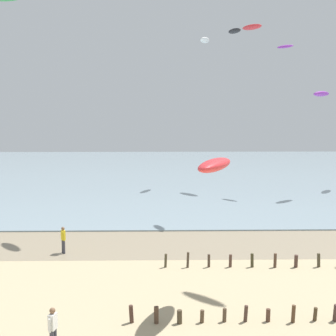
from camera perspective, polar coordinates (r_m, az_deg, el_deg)
name	(u,v)px	position (r m, az deg, el deg)	size (l,w,h in m)	color
wet_sand_strip	(137,244)	(31.49, -3.82, -9.45)	(120.00, 6.77, 0.01)	gray
sea	(150,172)	(69.15, -2.30, -0.45)	(160.00, 70.00, 0.10)	#7F939E
groyne_mid	(257,314)	(20.76, 11.02, -17.45)	(10.97, 0.35, 0.78)	#462F26
person_mid_beach	(53,328)	(18.46, -14.11, -18.76)	(0.31, 0.55, 1.71)	#383842
person_by_waterline	(63,239)	(30.02, -12.90, -8.62)	(0.36, 0.52, 1.71)	#383842
kite_aloft_0	(321,94)	(50.27, 18.53, 8.73)	(2.72, 0.87, 0.44)	purple
kite_aloft_1	(234,31)	(39.58, 8.27, 16.51)	(1.83, 0.58, 0.29)	black
kite_aloft_2	(285,47)	(51.89, 14.37, 14.42)	(2.00, 0.64, 0.32)	purple
kite_aloft_3	(215,165)	(20.59, 5.82, 0.38)	(3.58, 1.15, 0.57)	red
kite_aloft_7	(252,27)	(55.63, 10.40, 16.85)	(2.83, 0.91, 0.45)	red
kite_aloft_9	(205,40)	(56.42, 4.60, 15.56)	(2.72, 0.87, 0.43)	white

